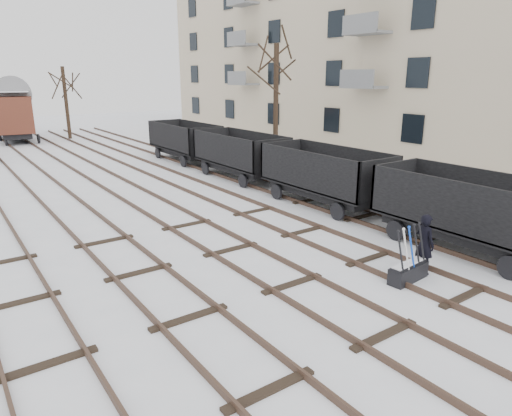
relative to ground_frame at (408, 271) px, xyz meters
The scene contains 12 objects.
ground 3.11m from the ground_frame, 149.59° to the left, with size 120.00×120.00×0.00m, color white.
tracks 15.48m from the ground_frame, 99.95° to the left, with size 13.90×52.00×0.16m.
apartment_block 24.52m from the ground_frame, 42.02° to the left, with size 10.12×45.00×16.10m.
ground_frame is the anchor object (origin of this frame).
worker 0.94m from the ground_frame, ahead, with size 0.62×0.40×1.69m, color black.
freight_wagon_a 3.40m from the ground_frame, ahead, with size 2.33×5.83×2.38m.
freight_wagon_b 7.54m from the ground_frame, 63.74° to the left, with size 2.33×5.83×2.38m.
freight_wagon_c 13.57m from the ground_frame, 75.80° to the left, with size 2.33×5.83×2.38m.
freight_wagon_d 19.83m from the ground_frame, 80.34° to the left, with size 2.33×5.83×2.38m.
box_van_wagon 35.43m from the ground_frame, 96.39° to the left, with size 3.64×5.73×4.09m.
tree_near 16.94m from the ground_frame, 64.62° to the left, with size 0.30×0.30×7.03m, color black.
tree_far_right 35.14m from the ground_frame, 89.92° to the left, with size 0.30×0.30×6.01m, color black.
Camera 1 is at (-7.05, -8.31, 5.24)m, focal length 32.00 mm.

